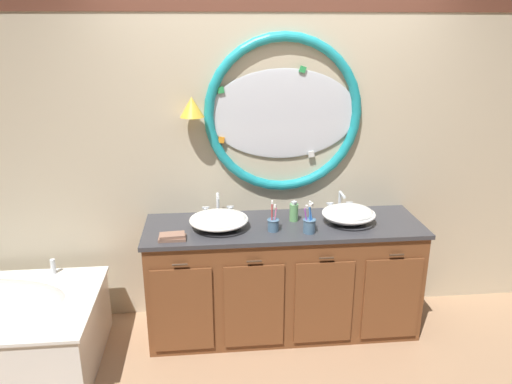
{
  "coord_description": "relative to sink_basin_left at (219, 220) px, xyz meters",
  "views": [
    {
      "loc": [
        -0.47,
        -2.97,
        2.2
      ],
      "look_at": [
        -0.15,
        0.25,
        1.09
      ],
      "focal_mm": 34.67,
      "sensor_mm": 36.0,
      "label": 1
    }
  ],
  "objects": [
    {
      "name": "back_wall_assembly",
      "position": [
        0.42,
        0.36,
        0.42
      ],
      "size": [
        6.4,
        0.26,
        2.6
      ],
      "color": "beige",
      "rests_on": "ground_plane"
    },
    {
      "name": "folded_hand_towel",
      "position": [
        -0.31,
        -0.17,
        -0.04
      ],
      "size": [
        0.18,
        0.11,
        0.04
      ],
      "color": "#936B56",
      "rests_on": "vanity_counter"
    },
    {
      "name": "toothbrush_holder_right",
      "position": [
        0.61,
        -0.14,
        -0.0
      ],
      "size": [
        0.09,
        0.09,
        0.22
      ],
      "color": "slate",
      "rests_on": "vanity_counter"
    },
    {
      "name": "vanity_counter",
      "position": [
        0.46,
        0.03,
        -0.48
      ],
      "size": [
        1.98,
        0.63,
        0.84
      ],
      "color": "brown",
      "rests_on": "ground_plane"
    },
    {
      "name": "toothbrush_holder_left",
      "position": [
        0.37,
        -0.09,
        -0.01
      ],
      "size": [
        0.08,
        0.08,
        0.22
      ],
      "color": "slate",
      "rests_on": "vanity_counter"
    },
    {
      "name": "faucet_set_left",
      "position": [
        0.0,
        0.24,
        0.01
      ],
      "size": [
        0.23,
        0.12,
        0.18
      ],
      "color": "silver",
      "rests_on": "vanity_counter"
    },
    {
      "name": "sink_basin_left",
      "position": [
        0.0,
        0.0,
        0.0
      ],
      "size": [
        0.41,
        0.41,
        0.12
      ],
      "color": "white",
      "rests_on": "vanity_counter"
    },
    {
      "name": "ground_plane",
      "position": [
        0.42,
        -0.23,
        -0.9
      ],
      "size": [
        14.0,
        14.0,
        0.0
      ],
      "primitive_type": "plane",
      "color": "tan"
    },
    {
      "name": "soap_dispenser",
      "position": [
        0.54,
        0.08,
        0.01
      ],
      "size": [
        0.06,
        0.07,
        0.16
      ],
      "color": "#6BAD66",
      "rests_on": "vanity_counter"
    },
    {
      "name": "faucet_set_right",
      "position": [
        0.92,
        0.24,
        0.0
      ],
      "size": [
        0.2,
        0.14,
        0.16
      ],
      "color": "silver",
      "rests_on": "vanity_counter"
    },
    {
      "name": "sink_basin_right",
      "position": [
        0.92,
        0.0,
        0.01
      ],
      "size": [
        0.38,
        0.38,
        0.14
      ],
      "color": "white",
      "rests_on": "vanity_counter"
    }
  ]
}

